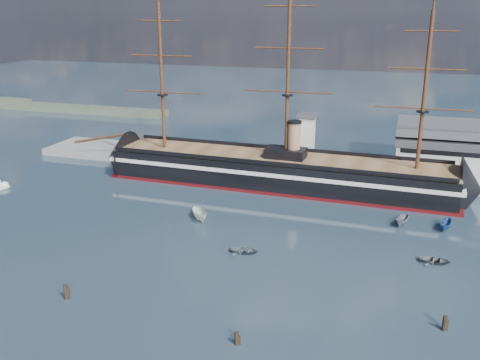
% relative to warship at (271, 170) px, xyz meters
% --- Properties ---
extents(ground, '(600.00, 600.00, 0.00)m').
position_rel_warship_xyz_m(ground, '(3.52, -20.00, -4.04)').
color(ground, '#1B2D3E').
rests_on(ground, ground).
extents(quay, '(180.00, 18.00, 2.00)m').
position_rel_warship_xyz_m(quay, '(13.52, 16.00, -4.04)').
color(quay, slate).
rests_on(quay, ground).
extents(quay_tower, '(5.00, 5.00, 15.00)m').
position_rel_warship_xyz_m(quay_tower, '(6.52, 13.00, 5.72)').
color(quay_tower, silver).
rests_on(quay_tower, ground).
extents(shoreline, '(120.00, 10.00, 4.00)m').
position_rel_warship_xyz_m(shoreline, '(-135.71, 75.00, -2.59)').
color(shoreline, '#3F4C38').
rests_on(shoreline, ground).
extents(warship, '(113.10, 18.72, 53.94)m').
position_rel_warship_xyz_m(warship, '(0.00, 0.00, 0.00)').
color(warship, black).
rests_on(warship, ground).
extents(motorboat_a, '(7.79, 7.00, 3.08)m').
position_rel_warship_xyz_m(motorboat_a, '(-8.57, -28.64, -4.04)').
color(motorboat_a, white).
rests_on(motorboat_a, ground).
extents(motorboat_b, '(1.60, 3.48, 1.58)m').
position_rel_warship_xyz_m(motorboat_b, '(5.40, -41.24, -4.04)').
color(motorboat_b, slate).
rests_on(motorboat_b, ground).
extents(motorboat_c, '(6.54, 4.00, 2.46)m').
position_rel_warship_xyz_m(motorboat_c, '(33.52, -17.93, -4.04)').
color(motorboat_c, slate).
rests_on(motorboat_c, ground).
extents(motorboat_e, '(1.47, 3.45, 1.59)m').
position_rel_warship_xyz_m(motorboat_e, '(39.80, -34.65, -4.04)').
color(motorboat_e, slate).
rests_on(motorboat_e, ground).
extents(motorboat_f, '(6.60, 3.68, 2.50)m').
position_rel_warship_xyz_m(motorboat_f, '(42.24, -17.72, -4.04)').
color(motorboat_f, navy).
rests_on(motorboat_f, ground).
extents(piling_near_left, '(0.64, 0.64, 3.26)m').
position_rel_warship_xyz_m(piling_near_left, '(-16.64, -65.91, -4.04)').
color(piling_near_left, black).
rests_on(piling_near_left, ground).
extents(piling_near_mid, '(0.64, 0.64, 2.67)m').
position_rel_warship_xyz_m(piling_near_mid, '(13.02, -69.16, -4.04)').
color(piling_near_mid, black).
rests_on(piling_near_mid, ground).
extents(piling_far_right, '(0.64, 0.64, 3.06)m').
position_rel_warship_xyz_m(piling_far_right, '(40.40, -56.85, -4.04)').
color(piling_far_right, black).
rests_on(piling_far_right, ground).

